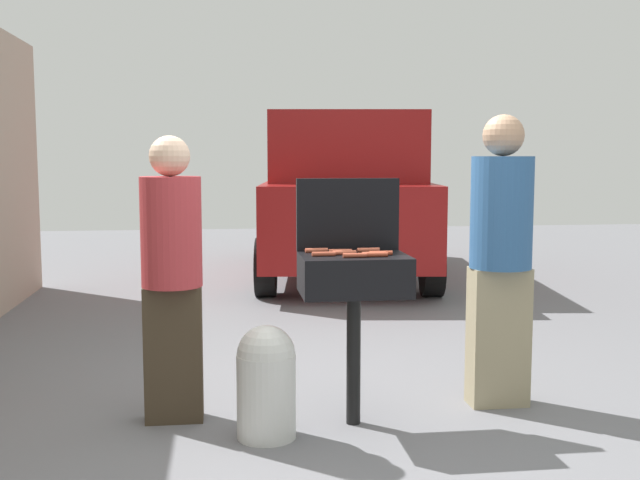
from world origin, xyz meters
TOP-DOWN VIEW (x-y plane):
  - ground_plane at (0.00, 0.00)m, footprint 24.00×24.00m
  - bbq_grill at (0.13, 0.02)m, footprint 0.60×0.44m
  - grill_lid_open at (0.13, 0.24)m, footprint 0.60×0.05m
  - hot_dog_0 at (0.08, 0.02)m, footprint 0.13×0.03m
  - hot_dog_1 at (-0.04, -0.02)m, footprint 0.13×0.03m
  - hot_dog_2 at (0.28, -0.02)m, footprint 0.13×0.03m
  - hot_dog_3 at (0.23, 0.13)m, footprint 0.13×0.04m
  - hot_dog_4 at (-0.06, 0.15)m, footprint 0.13×0.03m
  - hot_dog_5 at (0.07, 0.09)m, footprint 0.13×0.03m
  - hot_dog_6 at (0.23, -0.06)m, footprint 0.13×0.03m
  - hot_dog_7 at (0.24, -0.09)m, footprint 0.13×0.03m
  - hot_dog_8 at (0.12, -0.10)m, footprint 0.13×0.03m
  - propane_tank at (-0.37, -0.14)m, footprint 0.32×0.32m
  - person_left at (-0.88, 0.20)m, footprint 0.34×0.34m
  - person_right at (1.07, 0.24)m, footprint 0.37×0.37m
  - parked_minivan at (0.94, 5.42)m, footprint 2.47×4.60m

SIDE VIEW (x-z plane):
  - ground_plane at x=0.00m, z-range 0.00..0.00m
  - propane_tank at x=-0.37m, z-range 0.01..0.63m
  - bbq_grill at x=0.13m, z-range 0.34..1.31m
  - person_left at x=-0.88m, z-range 0.07..1.70m
  - person_right at x=1.07m, z-range 0.08..1.84m
  - hot_dog_0 at x=0.08m, z-range 0.97..0.99m
  - hot_dog_1 at x=-0.04m, z-range 0.97..0.99m
  - hot_dog_2 at x=0.28m, z-range 0.97..0.99m
  - hot_dog_3 at x=0.23m, z-range 0.97..0.99m
  - hot_dog_4 at x=-0.06m, z-range 0.97..0.99m
  - hot_dog_5 at x=0.07m, z-range 0.97..0.99m
  - hot_dog_6 at x=0.23m, z-range 0.97..0.99m
  - hot_dog_7 at x=0.24m, z-range 0.97..0.99m
  - hot_dog_8 at x=0.12m, z-range 0.97..0.99m
  - parked_minivan at x=0.94m, z-range 0.02..2.04m
  - grill_lid_open at x=0.13m, z-range 0.97..1.39m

